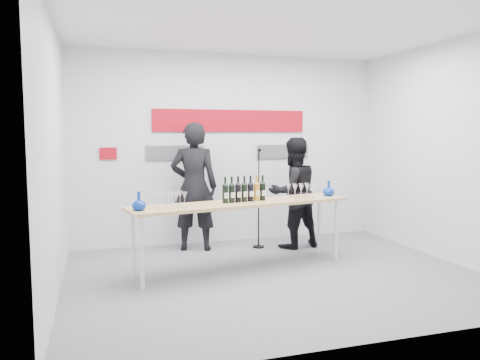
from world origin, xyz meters
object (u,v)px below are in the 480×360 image
object	(u,v)px
presenter_left	(194,187)
mic_stand	(259,218)
presenter_right	(293,193)
tasting_table	(242,207)

from	to	relation	value
presenter_left	mic_stand	world-z (taller)	presenter_left
presenter_left	presenter_right	distance (m)	1.51
tasting_table	presenter_left	distance (m)	1.26
presenter_left	presenter_right	xyz separation A→B (m)	(1.48, -0.28, -0.11)
presenter_left	tasting_table	bearing A→B (deg)	123.91
tasting_table	mic_stand	distance (m)	1.25
mic_stand	presenter_left	bearing A→B (deg)	146.73
tasting_table	presenter_right	size ratio (longest dim) A/B	1.77
presenter_right	presenter_left	bearing A→B (deg)	-20.02
tasting_table	mic_stand	xyz separation A→B (m)	(0.59, 1.04, -0.35)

